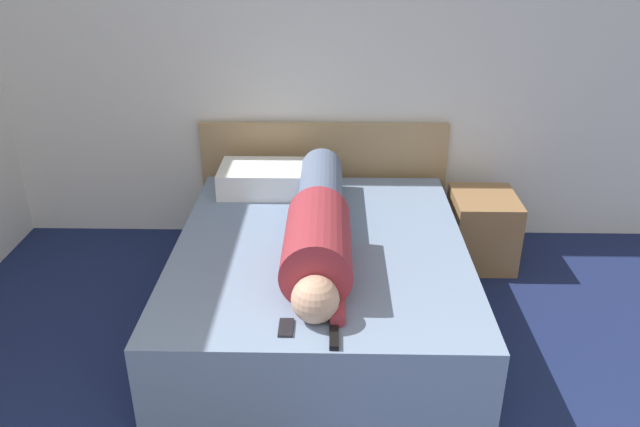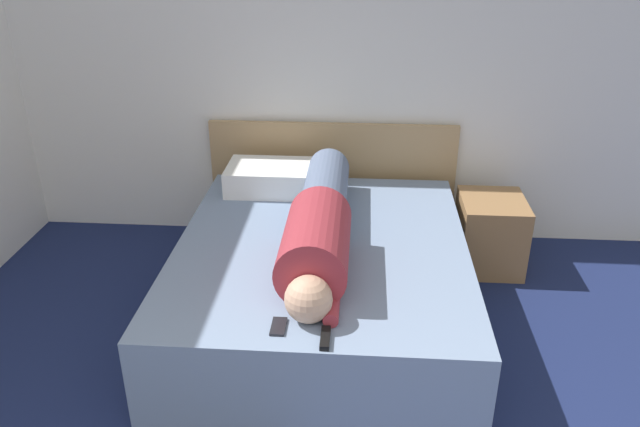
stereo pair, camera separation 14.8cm
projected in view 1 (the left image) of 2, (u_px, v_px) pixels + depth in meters
wall_back at (309, 53)px, 4.11m from camera, size 5.35×0.06×2.60m
bed at (321, 281)px, 3.54m from camera, size 1.59×1.92×0.49m
headboard at (324, 180)px, 4.42m from camera, size 1.71×0.04×0.84m
nightstand at (482, 229)px, 4.14m from camera, size 0.41×0.47×0.47m
person_lying at (319, 224)px, 3.31m from camera, size 0.34×1.64×0.34m
pillow_near_headboard at (264, 179)px, 4.06m from camera, size 0.57×0.39×0.17m
tv_remote at (334, 338)px, 2.64m from camera, size 0.04×0.15×0.02m
cell_phone at (286, 328)px, 2.72m from camera, size 0.06×0.13×0.01m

